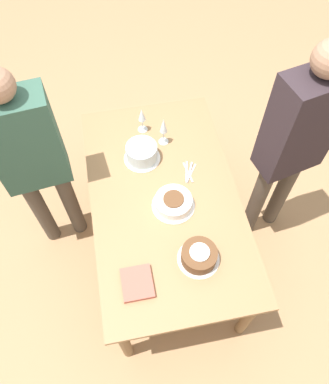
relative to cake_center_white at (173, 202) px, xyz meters
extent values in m
plane|color=#A87F56|center=(0.08, 0.04, -0.78)|extent=(12.00, 12.00, 0.00)
cube|color=#9E754C|center=(0.08, 0.04, -0.05)|extent=(1.65, 0.95, 0.03)
cylinder|color=brown|center=(-0.67, -0.36, -0.42)|extent=(0.07, 0.07, 0.71)
cylinder|color=brown|center=(0.83, -0.36, -0.42)|extent=(0.07, 0.07, 0.71)
cylinder|color=brown|center=(-0.67, 0.44, -0.42)|extent=(0.07, 0.07, 0.71)
cylinder|color=brown|center=(0.83, 0.44, -0.42)|extent=(0.07, 0.07, 0.71)
cylinder|color=white|center=(0.00, 0.00, -0.04)|extent=(0.27, 0.27, 0.01)
cylinder|color=white|center=(0.00, 0.00, 0.00)|extent=(0.23, 0.23, 0.07)
cylinder|color=brown|center=(0.00, 0.00, 0.04)|extent=(0.13, 0.13, 0.01)
cylinder|color=white|center=(-0.38, -0.07, -0.04)|extent=(0.25, 0.25, 0.01)
cylinder|color=brown|center=(-0.38, -0.07, 0.01)|extent=(0.21, 0.21, 0.09)
cylinder|color=white|center=(-0.38, -0.07, 0.06)|extent=(0.11, 0.11, 0.01)
cylinder|color=white|center=(0.41, 0.13, -0.04)|extent=(0.25, 0.25, 0.01)
cylinder|color=silver|center=(0.41, 0.13, 0.03)|extent=(0.21, 0.21, 0.12)
cylinder|color=silver|center=(0.53, -0.04, -0.04)|extent=(0.07, 0.07, 0.00)
cylinder|color=silver|center=(0.53, -0.04, 0.02)|extent=(0.01, 0.01, 0.11)
cone|color=silver|center=(0.53, -0.04, 0.13)|extent=(0.05, 0.05, 0.12)
cylinder|color=silver|center=(0.67, 0.09, -0.04)|extent=(0.07, 0.07, 0.00)
cylinder|color=silver|center=(0.67, 0.09, 0.02)|extent=(0.01, 0.01, 0.10)
cone|color=silver|center=(0.67, 0.09, 0.12)|extent=(0.05, 0.05, 0.10)
cube|color=silver|center=(0.22, -0.17, -0.04)|extent=(0.15, 0.11, 0.00)
cube|color=silver|center=(0.23, -0.15, -0.03)|extent=(0.17, 0.04, 0.00)
cube|color=silver|center=(0.24, -0.14, -0.03)|extent=(0.17, 0.05, 0.00)
cube|color=silver|center=(0.23, -0.16, -0.03)|extent=(0.16, 0.08, 0.00)
cube|color=#B75B4C|center=(-0.46, 0.30, -0.02)|extent=(0.19, 0.17, 0.03)
cylinder|color=#4C4238|center=(0.15, -0.88, -0.36)|extent=(0.11, 0.11, 0.84)
cylinder|color=#4C4238|center=(0.10, -0.66, -0.36)|extent=(0.11, 0.11, 0.84)
cube|color=#2D2328|center=(0.13, -0.77, 0.42)|extent=(0.30, 0.44, 0.70)
cylinder|color=#4C4238|center=(0.34, 0.92, -0.38)|extent=(0.11, 0.11, 0.80)
cylinder|color=#4C4238|center=(0.37, 0.70, -0.38)|extent=(0.11, 0.11, 0.80)
cube|color=#335647|center=(0.36, 0.81, 0.35)|extent=(0.27, 0.42, 0.66)
camera|label=1|loc=(-1.17, 0.28, 2.01)|focal=35.00mm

